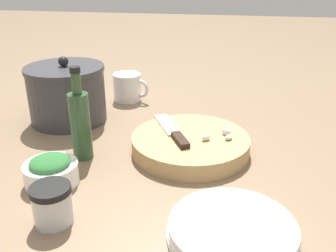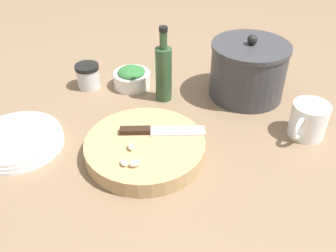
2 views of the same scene
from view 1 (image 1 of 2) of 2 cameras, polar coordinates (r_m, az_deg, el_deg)
name	(u,v)px [view 1 (image 1 of 2)]	position (r m, az deg, el deg)	size (l,w,h in m)	color
ground_plane	(153,144)	(0.95, -2.35, -2.79)	(5.00, 5.00, 0.00)	#7F664C
cutting_board	(190,144)	(0.91, 3.43, -2.74)	(0.29, 0.29, 0.04)	tan
chef_knife	(173,132)	(0.91, 0.81, -0.86)	(0.20, 0.12, 0.01)	black
garlic_cloves	(221,135)	(0.90, 8.08, -1.41)	(0.06, 0.08, 0.02)	silver
herb_bowl	(51,171)	(0.82, -17.41, -6.49)	(0.11, 0.11, 0.06)	white
spice_jar	(52,204)	(0.70, -17.23, -11.31)	(0.07, 0.07, 0.07)	silver
coffee_mug	(128,87)	(1.25, -6.11, 5.91)	(0.09, 0.12, 0.09)	white
plate_stack	(232,231)	(0.66, 9.77, -15.46)	(0.22, 0.22, 0.03)	white
oil_bottle	(80,123)	(0.88, -13.21, 0.43)	(0.05, 0.05, 0.22)	#2D4C2D
stock_pot	(67,94)	(1.11, -15.14, 4.79)	(0.22, 0.22, 0.19)	#38383D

